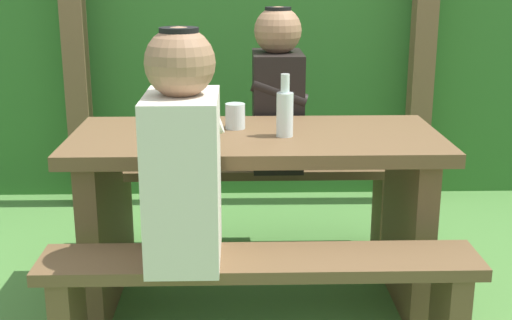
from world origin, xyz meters
TOP-DOWN VIEW (x-y plane):
  - ground_plane at (0.00, 0.00)m, footprint 12.00×12.00m
  - hedge_backdrop at (0.00, 1.76)m, footprint 6.40×0.73m
  - pergola_post_left at (-0.95, 1.23)m, footprint 0.12×0.12m
  - pergola_post_right at (0.95, 1.23)m, footprint 0.12×0.12m
  - picnic_table at (0.00, 0.00)m, footprint 1.40×0.64m
  - bench_near at (0.00, -0.52)m, footprint 1.40×0.24m
  - bench_far at (0.00, 0.52)m, footprint 1.40×0.24m
  - person_white_shirt at (-0.24, -0.52)m, footprint 0.25×0.35m
  - person_black_coat at (0.11, 0.52)m, footprint 0.25×0.35m
  - drinking_glass at (-0.08, 0.09)m, footprint 0.08×0.08m
  - bottle_left at (0.11, -0.04)m, footprint 0.06×0.06m

SIDE VIEW (x-z plane):
  - ground_plane at x=0.00m, z-range 0.00..0.00m
  - bench_near at x=0.00m, z-range 0.09..0.53m
  - bench_far at x=0.00m, z-range 0.09..0.53m
  - picnic_table at x=0.00m, z-range 0.13..0.84m
  - drinking_glass at x=-0.08m, z-range 0.71..0.80m
  - person_white_shirt at x=-0.24m, z-range 0.40..1.12m
  - person_black_coat at x=0.11m, z-range 0.40..1.12m
  - bottle_left at x=0.11m, z-range 0.68..0.92m
  - hedge_backdrop at x=0.00m, z-range 0.00..1.62m
  - pergola_post_left at x=-0.95m, z-range 0.00..2.01m
  - pergola_post_right at x=0.95m, z-range 0.00..2.01m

